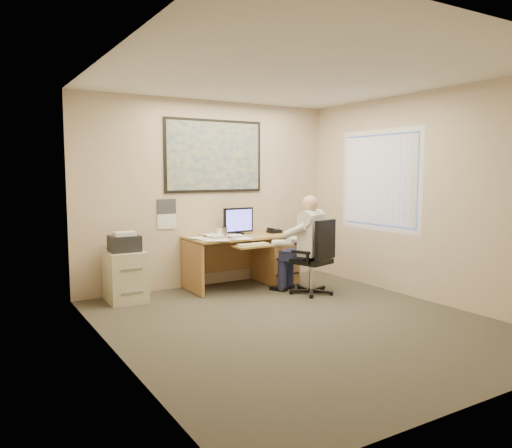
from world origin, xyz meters
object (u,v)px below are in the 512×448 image
desk (260,254)px  person (310,245)px  filing_cabinet (125,271)px  office_chair (313,272)px

desk → person: bearing=-71.5°
filing_cabinet → desk: bearing=0.3°
desk → person: size_ratio=1.18×
desk → person: (0.29, -0.86, 0.23)m
filing_cabinet → person: (2.32, -0.89, 0.29)m
filing_cabinet → person: size_ratio=0.67×
filing_cabinet → office_chair: (2.30, -0.96, -0.09)m
office_chair → filing_cabinet: bearing=140.5°
office_chair → person: 0.38m
filing_cabinet → office_chair: size_ratio=0.88×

